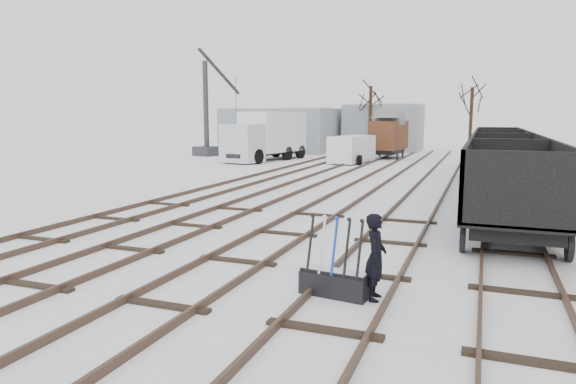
% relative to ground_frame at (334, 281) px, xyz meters
% --- Properties ---
extents(ground, '(120.00, 120.00, 0.00)m').
position_rel_ground_frame_xyz_m(ground, '(-2.71, 1.38, -0.28)').
color(ground, white).
rests_on(ground, ground).
extents(tracks, '(13.90, 52.00, 0.16)m').
position_rel_ground_frame_xyz_m(tracks, '(-2.71, 15.05, -0.21)').
color(tracks, black).
rests_on(tracks, ground).
extents(shed_left, '(10.00, 8.00, 4.10)m').
position_rel_ground_frame_xyz_m(shed_left, '(-15.71, 37.38, 1.76)').
color(shed_left, '#8E98A1').
rests_on(shed_left, ground).
extents(shed_right, '(7.00, 6.00, 4.50)m').
position_rel_ground_frame_xyz_m(shed_right, '(-6.71, 41.38, 1.96)').
color(shed_right, '#8E98A1').
rests_on(shed_right, ground).
extents(ground_frame, '(1.35, 0.61, 1.49)m').
position_rel_ground_frame_xyz_m(ground_frame, '(0.00, 0.00, 0.00)').
color(ground_frame, black).
rests_on(ground_frame, ground).
extents(worker, '(0.43, 0.61, 1.61)m').
position_rel_ground_frame_xyz_m(worker, '(0.75, 0.10, 0.52)').
color(worker, black).
rests_on(worker, ground).
extents(freight_wagon_a, '(2.56, 6.40, 2.61)m').
position_rel_ground_frame_xyz_m(freight_wagon_a, '(3.29, 6.23, 0.71)').
color(freight_wagon_a, black).
rests_on(freight_wagon_a, ground).
extents(freight_wagon_b, '(2.56, 6.40, 2.61)m').
position_rel_ground_frame_xyz_m(freight_wagon_b, '(3.29, 12.63, 0.71)').
color(freight_wagon_b, black).
rests_on(freight_wagon_b, ground).
extents(freight_wagon_c, '(2.56, 6.40, 2.61)m').
position_rel_ground_frame_xyz_m(freight_wagon_c, '(3.29, 19.03, 0.71)').
color(freight_wagon_c, black).
rests_on(freight_wagon_c, ground).
extents(freight_wagon_d, '(2.56, 6.40, 2.61)m').
position_rel_ground_frame_xyz_m(freight_wagon_d, '(3.29, 25.43, 0.71)').
color(freight_wagon_d, black).
rests_on(freight_wagon_d, ground).
extents(box_van_wagon, '(2.72, 4.51, 3.27)m').
position_rel_ground_frame_xyz_m(box_van_wagon, '(-4.65, 32.24, 1.62)').
color(box_van_wagon, black).
rests_on(box_van_wagon, ground).
extents(lorry, '(3.75, 8.40, 3.68)m').
position_rel_ground_frame_xyz_m(lorry, '(-12.92, 26.76, 1.61)').
color(lorry, black).
rests_on(lorry, ground).
extents(panel_van, '(2.61, 4.66, 1.94)m').
position_rel_ground_frame_xyz_m(panel_van, '(-6.35, 27.06, 0.73)').
color(panel_van, white).
rests_on(panel_van, ground).
extents(crane, '(2.15, 5.31, 8.91)m').
position_rel_ground_frame_xyz_m(crane, '(-19.55, 29.59, 2.06)').
color(crane, '#303135').
rests_on(crane, ground).
extents(tree_far_left, '(0.30, 0.30, 6.04)m').
position_rel_ground_frame_xyz_m(tree_far_left, '(-7.33, 37.77, 2.74)').
color(tree_far_left, black).
rests_on(tree_far_left, ground).
extents(tree_far_right, '(0.30, 0.30, 5.89)m').
position_rel_ground_frame_xyz_m(tree_far_right, '(1.26, 40.38, 2.66)').
color(tree_far_right, black).
rests_on(tree_far_right, ground).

